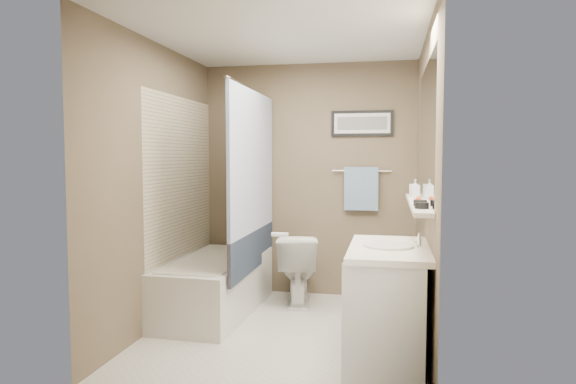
% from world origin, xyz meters
% --- Properties ---
extents(ground, '(2.50, 2.50, 0.00)m').
position_xyz_m(ground, '(0.00, 0.00, 0.00)').
color(ground, beige).
rests_on(ground, ground).
extents(ceiling, '(2.20, 2.50, 0.04)m').
position_xyz_m(ceiling, '(0.00, 0.00, 2.38)').
color(ceiling, silver).
rests_on(ceiling, wall_back).
extents(wall_back, '(2.20, 0.04, 2.40)m').
position_xyz_m(wall_back, '(0.00, 1.23, 1.20)').
color(wall_back, brown).
rests_on(wall_back, ground).
extents(wall_front, '(2.20, 0.04, 2.40)m').
position_xyz_m(wall_front, '(0.00, -1.23, 1.20)').
color(wall_front, brown).
rests_on(wall_front, ground).
extents(wall_left, '(0.04, 2.50, 2.40)m').
position_xyz_m(wall_left, '(-1.08, 0.00, 1.20)').
color(wall_left, brown).
rests_on(wall_left, ground).
extents(wall_right, '(0.04, 2.50, 2.40)m').
position_xyz_m(wall_right, '(1.08, 0.00, 1.20)').
color(wall_right, brown).
rests_on(wall_right, ground).
extents(tile_surround, '(0.02, 1.55, 2.00)m').
position_xyz_m(tile_surround, '(-1.09, 0.50, 1.00)').
color(tile_surround, beige).
rests_on(tile_surround, wall_left).
extents(curtain_rod, '(0.02, 1.55, 0.02)m').
position_xyz_m(curtain_rod, '(-0.40, 0.50, 2.05)').
color(curtain_rod, silver).
rests_on(curtain_rod, wall_left).
extents(curtain_upper, '(0.03, 1.45, 1.28)m').
position_xyz_m(curtain_upper, '(-0.40, 0.50, 1.40)').
color(curtain_upper, silver).
rests_on(curtain_upper, curtain_rod).
extents(curtain_lower, '(0.03, 1.45, 0.36)m').
position_xyz_m(curtain_lower, '(-0.40, 0.50, 0.58)').
color(curtain_lower, '#243044').
rests_on(curtain_lower, curtain_rod).
extents(mirror, '(0.02, 1.60, 1.00)m').
position_xyz_m(mirror, '(1.09, -0.15, 1.62)').
color(mirror, silver).
rests_on(mirror, wall_right).
extents(shelf, '(0.12, 1.60, 0.03)m').
position_xyz_m(shelf, '(1.04, -0.15, 1.10)').
color(shelf, silver).
rests_on(shelf, wall_right).
extents(towel_bar, '(0.60, 0.02, 0.02)m').
position_xyz_m(towel_bar, '(0.55, 1.22, 1.30)').
color(towel_bar, silver).
rests_on(towel_bar, wall_back).
extents(towel, '(0.34, 0.05, 0.44)m').
position_xyz_m(towel, '(0.55, 1.20, 1.12)').
color(towel, '#9CC3E3').
rests_on(towel, towel_bar).
extents(art_frame, '(0.62, 0.02, 0.26)m').
position_xyz_m(art_frame, '(0.55, 1.23, 1.78)').
color(art_frame, black).
rests_on(art_frame, wall_back).
extents(art_mat, '(0.56, 0.00, 0.20)m').
position_xyz_m(art_mat, '(0.55, 1.22, 1.78)').
color(art_mat, white).
rests_on(art_mat, art_frame).
extents(art_image, '(0.50, 0.00, 0.13)m').
position_xyz_m(art_image, '(0.55, 1.22, 1.78)').
color(art_image, '#595959').
rests_on(art_image, art_mat).
extents(door, '(0.80, 0.02, 2.00)m').
position_xyz_m(door, '(0.55, -1.24, 1.00)').
color(door, silver).
rests_on(door, wall_front).
extents(door_handle, '(0.10, 0.02, 0.02)m').
position_xyz_m(door_handle, '(0.22, -1.19, 1.00)').
color(door_handle, silver).
rests_on(door_handle, door).
extents(bathtub, '(0.76, 1.53, 0.50)m').
position_xyz_m(bathtub, '(-0.75, 0.41, 0.25)').
color(bathtub, silver).
rests_on(bathtub, ground).
extents(tub_rim, '(0.56, 1.36, 0.02)m').
position_xyz_m(tub_rim, '(-0.75, 0.41, 0.50)').
color(tub_rim, beige).
rests_on(tub_rim, bathtub).
extents(toilet, '(0.49, 0.73, 0.69)m').
position_xyz_m(toilet, '(-0.05, 0.88, 0.35)').
color(toilet, white).
rests_on(toilet, ground).
extents(vanity, '(0.59, 0.95, 0.80)m').
position_xyz_m(vanity, '(0.85, -0.55, 0.40)').
color(vanity, silver).
rests_on(vanity, ground).
extents(countertop, '(0.54, 0.96, 0.04)m').
position_xyz_m(countertop, '(0.84, -0.55, 0.82)').
color(countertop, white).
rests_on(countertop, vanity).
extents(sink_basin, '(0.34, 0.34, 0.01)m').
position_xyz_m(sink_basin, '(0.83, -0.55, 0.85)').
color(sink_basin, silver).
rests_on(sink_basin, countertop).
extents(faucet_spout, '(0.02, 0.02, 0.10)m').
position_xyz_m(faucet_spout, '(1.03, -0.55, 0.89)').
color(faucet_spout, silver).
rests_on(faucet_spout, countertop).
extents(faucet_knob, '(0.05, 0.05, 0.05)m').
position_xyz_m(faucet_knob, '(1.03, -0.45, 0.87)').
color(faucet_knob, silver).
rests_on(faucet_knob, countertop).
extents(candle_bowl_near, '(0.09, 0.09, 0.04)m').
position_xyz_m(candle_bowl_near, '(1.04, -0.68, 1.14)').
color(candle_bowl_near, black).
rests_on(candle_bowl_near, shelf).
extents(candle_bowl_far, '(0.09, 0.09, 0.04)m').
position_xyz_m(candle_bowl_far, '(1.04, -0.50, 1.14)').
color(candle_bowl_far, black).
rests_on(candle_bowl_far, shelf).
extents(hair_brush_front, '(0.06, 0.22, 0.04)m').
position_xyz_m(hair_brush_front, '(1.04, -0.25, 1.14)').
color(hair_brush_front, '#D0441D').
rests_on(hair_brush_front, shelf).
extents(pink_comb, '(0.04, 0.16, 0.01)m').
position_xyz_m(pink_comb, '(1.04, 0.04, 1.12)').
color(pink_comb, pink).
rests_on(pink_comb, shelf).
extents(glass_jar, '(0.08, 0.08, 0.10)m').
position_xyz_m(glass_jar, '(1.04, 0.41, 1.17)').
color(glass_jar, white).
rests_on(glass_jar, shelf).
extents(soap_bottle, '(0.07, 0.07, 0.15)m').
position_xyz_m(soap_bottle, '(1.04, 0.20, 1.19)').
color(soap_bottle, '#999999').
rests_on(soap_bottle, shelf).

